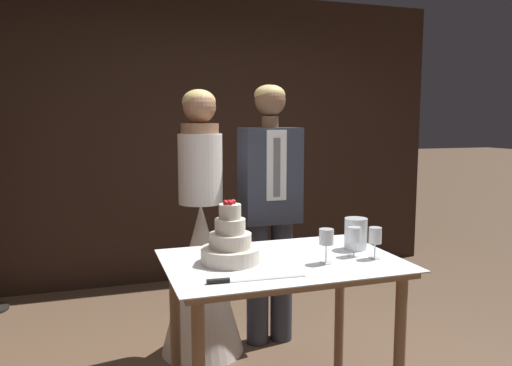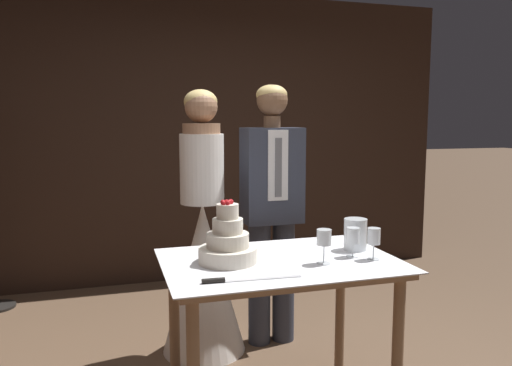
% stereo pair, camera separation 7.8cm
% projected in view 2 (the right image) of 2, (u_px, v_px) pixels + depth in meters
% --- Properties ---
extents(wall_back, '(4.79, 0.12, 2.68)m').
position_uv_depth(wall_back, '(207.00, 139.00, 4.74)').
color(wall_back, black).
rests_on(wall_back, ground_plane).
extents(cake_table, '(1.17, 0.80, 0.82)m').
position_uv_depth(cake_table, '(280.00, 281.00, 2.50)').
color(cake_table, '#8E6B4C').
rests_on(cake_table, ground_plane).
extents(tiered_cake, '(0.29, 0.29, 0.31)m').
position_uv_depth(tiered_cake, '(228.00, 244.00, 2.44)').
color(tiered_cake, silver).
rests_on(tiered_cake, cake_table).
extents(cake_knife, '(0.44, 0.05, 0.02)m').
position_uv_depth(cake_knife, '(233.00, 280.00, 2.16)').
color(cake_knife, silver).
rests_on(cake_knife, cake_table).
extents(wine_glass_near, '(0.06, 0.06, 0.16)m').
position_uv_depth(wine_glass_near, '(374.00, 238.00, 2.48)').
color(wine_glass_near, silver).
rests_on(wine_glass_near, cake_table).
extents(wine_glass_middle, '(0.07, 0.07, 0.17)m').
position_uv_depth(wine_glass_middle, '(324.00, 239.00, 2.41)').
color(wine_glass_middle, silver).
rests_on(wine_glass_middle, cake_table).
extents(wine_glass_far, '(0.07, 0.07, 0.15)m').
position_uv_depth(wine_glass_far, '(353.00, 236.00, 2.53)').
color(wine_glass_far, silver).
rests_on(wine_glass_far, cake_table).
extents(hurricane_candle, '(0.12, 0.12, 0.17)m').
position_uv_depth(hurricane_candle, '(355.00, 235.00, 2.67)').
color(hurricane_candle, silver).
rests_on(hurricane_candle, cake_table).
extents(bride, '(0.54, 0.54, 1.71)m').
position_uv_depth(bride, '(203.00, 258.00, 3.24)').
color(bride, white).
rests_on(bride, ground_plane).
extents(groom, '(0.38, 0.25, 1.74)m').
position_uv_depth(groom, '(272.00, 202.00, 3.33)').
color(groom, '#333847').
rests_on(groom, ground_plane).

